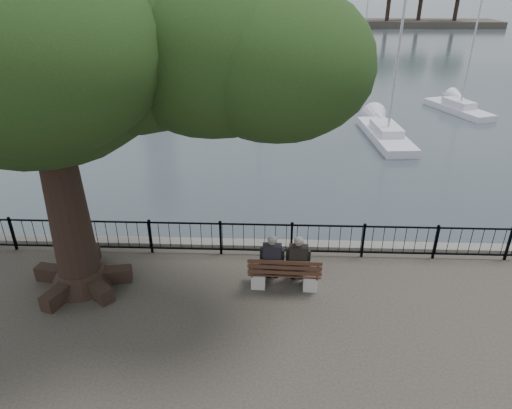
{
  "coord_description": "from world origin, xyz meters",
  "views": [
    {
      "loc": [
        0.42,
        -8.53,
        7.15
      ],
      "look_at": [
        0.0,
        2.5,
        1.6
      ],
      "focal_mm": 32.0,
      "sensor_mm": 36.0,
      "label": 1
    }
  ],
  "objects_px": {
    "bench": "(284,276)",
    "tree": "(76,38)",
    "person_right": "(298,262)",
    "person_left": "(272,261)",
    "lion_monument": "(288,31)"
  },
  "relations": [
    {
      "from": "bench",
      "to": "person_right",
      "type": "relative_size",
      "value": 1.21
    },
    {
      "from": "bench",
      "to": "tree",
      "type": "distance_m",
      "value": 7.17
    },
    {
      "from": "person_left",
      "to": "lion_monument",
      "type": "height_order",
      "value": "lion_monument"
    },
    {
      "from": "bench",
      "to": "tree",
      "type": "height_order",
      "value": "tree"
    },
    {
      "from": "bench",
      "to": "person_left",
      "type": "distance_m",
      "value": 0.5
    },
    {
      "from": "person_right",
      "to": "tree",
      "type": "relative_size",
      "value": 0.14
    },
    {
      "from": "person_left",
      "to": "tree",
      "type": "relative_size",
      "value": 0.14
    },
    {
      "from": "person_left",
      "to": "person_right",
      "type": "bearing_deg",
      "value": -2.24
    },
    {
      "from": "tree",
      "to": "person_right",
      "type": "bearing_deg",
      "value": 0.24
    },
    {
      "from": "bench",
      "to": "person_right",
      "type": "distance_m",
      "value": 0.5
    },
    {
      "from": "person_right",
      "to": "tree",
      "type": "xyz_separation_m",
      "value": [
        -4.69,
        -0.02,
        5.33
      ]
    },
    {
      "from": "bench",
      "to": "lion_monument",
      "type": "relative_size",
      "value": 0.21
    },
    {
      "from": "tree",
      "to": "lion_monument",
      "type": "distance_m",
      "value": 49.42
    },
    {
      "from": "bench",
      "to": "lion_monument",
      "type": "distance_m",
      "value": 48.96
    },
    {
      "from": "person_right",
      "to": "tree",
      "type": "distance_m",
      "value": 7.1
    }
  ]
}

